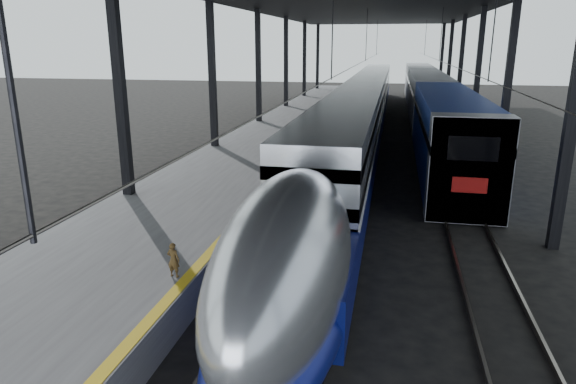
# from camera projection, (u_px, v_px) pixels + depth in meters

# --- Properties ---
(ground) EXTENTS (160.00, 160.00, 0.00)m
(ground) POSITION_uv_depth(u_px,v_px,m) (235.00, 288.00, 14.42)
(ground) COLOR black
(ground) RESTS_ON ground
(platform) EXTENTS (6.00, 80.00, 1.00)m
(platform) POSITION_uv_depth(u_px,v_px,m) (274.00, 140.00, 33.78)
(platform) COLOR #4C4C4F
(platform) RESTS_ON ground
(yellow_strip) EXTENTS (0.30, 80.00, 0.01)m
(yellow_strip) POSITION_uv_depth(u_px,v_px,m) (316.00, 134.00, 33.10)
(yellow_strip) COLOR gold
(yellow_strip) RESTS_ON platform
(rails) EXTENTS (6.52, 80.00, 0.16)m
(rails) POSITION_uv_depth(u_px,v_px,m) (397.00, 151.00, 32.36)
(rails) COLOR slate
(rails) RESTS_ON ground
(canopy) EXTENTS (18.00, 75.00, 9.47)m
(canopy) POSITION_uv_depth(u_px,v_px,m) (362.00, 0.00, 30.34)
(canopy) COLOR black
(canopy) RESTS_ON ground
(tgv_train) EXTENTS (2.81, 65.20, 4.02)m
(tgv_train) POSITION_uv_depth(u_px,v_px,m) (364.00, 112.00, 37.12)
(tgv_train) COLOR silver
(tgv_train) RESTS_ON ground
(second_train) EXTENTS (2.98, 56.05, 4.11)m
(second_train) POSITION_uv_depth(u_px,v_px,m) (428.00, 98.00, 44.39)
(second_train) COLOR navy
(second_train) RESTS_ON ground
(child) EXTENTS (0.35, 0.25, 0.90)m
(child) POSITION_uv_depth(u_px,v_px,m) (173.00, 260.00, 12.73)
(child) COLOR #493518
(child) RESTS_ON platform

